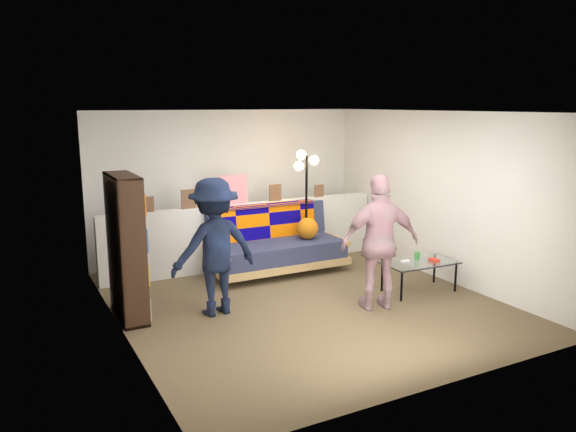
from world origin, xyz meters
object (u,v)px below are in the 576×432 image
at_px(person_left, 214,247).
at_px(futon_sofa, 276,245).
at_px(coffee_table, 420,264).
at_px(floor_lamp, 305,185).
at_px(bookshelf, 126,252).
at_px(person_right, 380,243).

bearing_deg(person_left, futon_sofa, -144.25).
distance_m(coffee_table, floor_lamp, 2.14).
relative_size(futon_sofa, person_left, 1.25).
height_order(futon_sofa, bookshelf, bookshelf).
relative_size(futon_sofa, floor_lamp, 1.14).
height_order(bookshelf, person_right, bookshelf).
distance_m(futon_sofa, coffee_table, 2.16).
height_order(coffee_table, person_left, person_left).
bearing_deg(bookshelf, floor_lamp, 17.36).
height_order(futon_sofa, person_left, person_left).
bearing_deg(bookshelf, person_right, -22.04).
bearing_deg(coffee_table, bookshelf, 166.54).
bearing_deg(floor_lamp, bookshelf, -162.64).
bearing_deg(person_left, bookshelf, -24.37).
distance_m(futon_sofa, bookshelf, 2.56).
height_order(bookshelf, coffee_table, bookshelf).
bearing_deg(futon_sofa, floor_lamp, 6.10).
relative_size(bookshelf, person_left, 1.03).
xyz_separation_m(coffee_table, floor_lamp, (-0.76, 1.79, 0.89)).
bearing_deg(coffee_table, person_left, 168.96).
relative_size(futon_sofa, person_right, 1.23).
xyz_separation_m(bookshelf, person_right, (2.80, -1.13, 0.04)).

